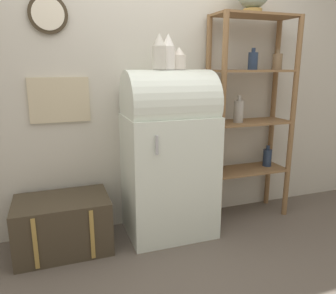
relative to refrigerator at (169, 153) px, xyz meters
name	(u,v)px	position (x,y,z in m)	size (l,w,h in m)	color
ground_plane	(180,245)	(0.00, -0.27, -0.73)	(12.00, 12.00, 0.00)	#60564C
wall_back	(157,78)	(-0.01, 0.30, 0.62)	(7.00, 0.09, 2.70)	beige
refrigerator	(169,153)	(0.00, 0.00, 0.00)	(0.74, 0.59, 1.43)	silver
suitcase_trunk	(63,224)	(-0.91, 0.00, -0.51)	(0.73, 0.50, 0.44)	#423828
shelf_unit	(251,108)	(0.85, 0.08, 0.35)	(0.80, 0.35, 1.90)	olive
vase_left	(159,53)	(-0.08, 0.00, 0.83)	(0.12, 0.12, 0.28)	beige
vase_center	(168,53)	(-0.01, 0.01, 0.83)	(0.11, 0.11, 0.28)	white
vase_right	(179,59)	(0.09, 0.01, 0.78)	(0.11, 0.11, 0.18)	silver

